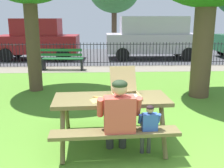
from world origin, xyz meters
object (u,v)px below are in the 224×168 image
object	(u,v)px
picnic_table_foreground	(111,108)
adult_at_table	(119,116)
pizza_slice_on_table	(96,99)
child_at_table	(148,126)
pizza_box_open	(125,90)
parked_car_center	(153,37)
park_bench_center	(62,59)
parked_car_left	(38,39)

from	to	relation	value
picnic_table_foreground	adult_at_table	xyz separation A→B (m)	(0.08, -0.50, 0.06)
pizza_slice_on_table	child_at_table	bearing A→B (deg)	-29.21
pizza_slice_on_table	child_at_table	xyz separation A→B (m)	(0.74, -0.41, -0.27)
pizza_box_open	pizza_slice_on_table	xyz separation A→B (m)	(-0.45, -0.17, -0.10)
adult_at_table	child_at_table	size ratio (longest dim) A/B	1.45
picnic_table_foreground	parked_car_center	bearing A→B (deg)	74.86
pizza_slice_on_table	adult_at_table	world-z (taller)	adult_at_table
pizza_box_open	adult_at_table	size ratio (longest dim) A/B	0.48
pizza_box_open	park_bench_center	distance (m)	6.55
picnic_table_foreground	pizza_slice_on_table	bearing A→B (deg)	-157.50
pizza_slice_on_table	park_bench_center	bearing A→B (deg)	102.20
pizza_slice_on_table	parked_car_center	distance (m)	9.70
picnic_table_foreground	parked_car_center	distance (m)	9.55
child_at_table	pizza_box_open	bearing A→B (deg)	115.92
park_bench_center	parked_car_center	xyz separation A→B (m)	(4.12, 2.86, 0.68)
pizza_box_open	child_at_table	distance (m)	0.75
child_at_table	parked_car_left	xyz separation A→B (m)	(-3.68, 9.72, 0.51)
pizza_slice_on_table	pizza_box_open	bearing A→B (deg)	20.60
child_at_table	pizza_slice_on_table	bearing A→B (deg)	150.79
pizza_box_open	parked_car_left	xyz separation A→B (m)	(-3.39, 9.13, 0.13)
picnic_table_foreground	child_at_table	distance (m)	0.72
park_bench_center	parked_car_left	size ratio (longest dim) A/B	0.41
child_at_table	parked_car_center	bearing A→B (deg)	78.45
park_bench_center	parked_car_center	bearing A→B (deg)	34.80
parked_car_left	adult_at_table	bearing A→B (deg)	-71.46
parked_car_center	picnic_table_foreground	bearing A→B (deg)	-105.14
parked_car_center	park_bench_center	bearing A→B (deg)	-145.20
park_bench_center	parked_car_center	distance (m)	5.06
picnic_table_foreground	child_at_table	bearing A→B (deg)	-45.28
picnic_table_foreground	parked_car_left	xyz separation A→B (m)	(-3.17, 9.21, 0.41)
pizza_box_open	park_bench_center	world-z (taller)	pizza_box_open
pizza_box_open	adult_at_table	world-z (taller)	pizza_box_open
picnic_table_foreground	pizza_slice_on_table	xyz separation A→B (m)	(-0.23, -0.10, 0.18)
adult_at_table	park_bench_center	distance (m)	7.06
child_at_table	adult_at_table	bearing A→B (deg)	178.42
child_at_table	park_bench_center	world-z (taller)	park_bench_center
pizza_box_open	pizza_slice_on_table	size ratio (longest dim) A/B	1.92
child_at_table	parked_car_left	bearing A→B (deg)	110.73
parked_car_left	parked_car_center	size ratio (longest dim) A/B	0.85
pizza_slice_on_table	park_bench_center	xyz separation A→B (m)	(-1.39, 6.44, -0.36)
adult_at_table	parked_car_center	bearing A→B (deg)	76.06
pizza_box_open	adult_at_table	xyz separation A→B (m)	(-0.14, -0.57, -0.22)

